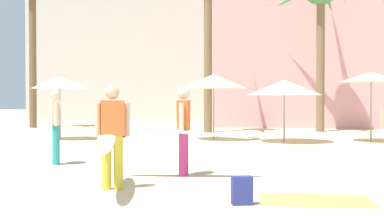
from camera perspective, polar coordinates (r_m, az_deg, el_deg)
name	(u,v)px	position (r m, az deg, el deg)	size (l,w,h in m)	color
cafe_umbrella_0	(60,83)	(20.57, -13.98, 2.66)	(2.13, 2.13, 2.37)	gray
cafe_umbrella_1	(214,81)	(19.83, 2.34, 2.88)	(2.47, 2.47, 2.45)	gray
cafe_umbrella_2	(371,77)	(19.87, 18.67, 3.16)	(2.25, 2.25, 2.48)	gray
cafe_umbrella_4	(284,87)	(19.03, 9.87, 2.18)	(2.65, 2.65, 2.21)	gray
beach_towel	(316,200)	(8.45, 13.13, -9.59)	(1.69, 0.97, 0.01)	#F4CC4C
backpack	(242,191)	(7.94, 5.36, -8.84)	(0.34, 0.30, 0.42)	navy
person_near_right	(182,129)	(10.60, -1.03, -2.26)	(2.85, 0.94, 1.78)	#B7337F
person_near_left	(110,134)	(9.11, -8.76, -2.82)	(1.09, 2.73, 1.79)	gold
person_mid_right	(56,123)	(12.90, -14.39, -1.60)	(0.38, 0.58, 1.76)	teal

